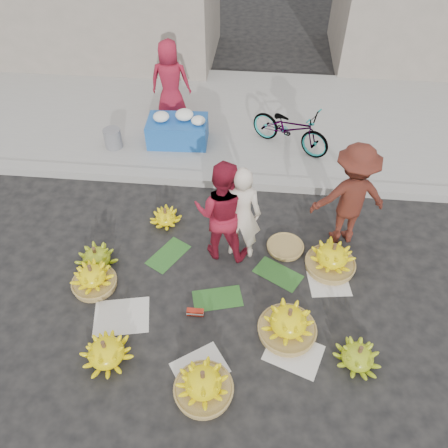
# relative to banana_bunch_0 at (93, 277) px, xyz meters

# --- Properties ---
(ground) EXTENTS (80.00, 80.00, 0.00)m
(ground) POSITION_rel_banana_bunch_0_xyz_m (1.79, 0.15, -0.17)
(ground) COLOR black
(ground) RESTS_ON ground
(curb) EXTENTS (40.00, 0.25, 0.15)m
(curb) POSITION_rel_banana_bunch_0_xyz_m (1.79, 2.35, -0.10)
(curb) COLOR gray
(curb) RESTS_ON ground
(sidewalk) EXTENTS (40.00, 4.00, 0.12)m
(sidewalk) POSITION_rel_banana_bunch_0_xyz_m (1.79, 4.45, -0.11)
(sidewalk) COLOR gray
(sidewalk) RESTS_ON ground
(newspaper_scatter) EXTENTS (3.20, 1.80, 0.00)m
(newspaper_scatter) POSITION_rel_banana_bunch_0_xyz_m (1.79, -0.65, -0.17)
(newspaper_scatter) COLOR silver
(newspaper_scatter) RESTS_ON ground
(banana_leaves) EXTENTS (2.00, 1.00, 0.00)m
(banana_leaves) POSITION_rel_banana_bunch_0_xyz_m (1.69, 0.35, -0.17)
(banana_leaves) COLOR #20541C
(banana_leaves) RESTS_ON ground
(banana_bunch_0) EXTENTS (0.65, 0.65, 0.42)m
(banana_bunch_0) POSITION_rel_banana_bunch_0_xyz_m (0.00, 0.00, 0.00)
(banana_bunch_0) COLOR olive
(banana_bunch_0) RESTS_ON ground
(banana_bunch_1) EXTENTS (0.68, 0.68, 0.37)m
(banana_bunch_1) POSITION_rel_banana_bunch_0_xyz_m (0.49, -1.04, -0.01)
(banana_bunch_1) COLOR #FFEC0C
(banana_bunch_1) RESTS_ON ground
(banana_bunch_2) EXTENTS (0.67, 0.67, 0.45)m
(banana_bunch_2) POSITION_rel_banana_bunch_0_xyz_m (1.68, -1.33, 0.02)
(banana_bunch_2) COLOR olive
(banana_bunch_2) RESTS_ON ground
(banana_bunch_3) EXTENTS (0.65, 0.65, 0.33)m
(banana_bunch_3) POSITION_rel_banana_bunch_0_xyz_m (3.42, -0.80, -0.03)
(banana_bunch_3) COLOR #7C9F16
(banana_bunch_3) RESTS_ON ground
(banana_bunch_4) EXTENTS (0.71, 0.71, 0.48)m
(banana_bunch_4) POSITION_rel_banana_bunch_0_xyz_m (2.61, -0.47, 0.04)
(banana_bunch_4) COLOR olive
(banana_bunch_4) RESTS_ON ground
(banana_bunch_5) EXTENTS (0.69, 0.69, 0.47)m
(banana_bunch_5) POSITION_rel_banana_bunch_0_xyz_m (3.22, 0.65, 0.03)
(banana_bunch_5) COLOR olive
(banana_bunch_5) RESTS_ON ground
(banana_bunch_6) EXTENTS (0.60, 0.60, 0.34)m
(banana_bunch_6) POSITION_rel_banana_bunch_0_xyz_m (-0.08, 0.38, -0.03)
(banana_bunch_6) COLOR #7C9F16
(banana_bunch_6) RESTS_ON ground
(banana_bunch_7) EXTENTS (0.51, 0.51, 0.29)m
(banana_bunch_7) POSITION_rel_banana_bunch_0_xyz_m (0.73, 1.32, -0.05)
(banana_bunch_7) COLOR #FFEC0C
(banana_bunch_7) RESTS_ON ground
(basket_spare) EXTENTS (0.65, 0.65, 0.06)m
(basket_spare) POSITION_rel_banana_bunch_0_xyz_m (2.59, 0.94, -0.14)
(basket_spare) COLOR olive
(basket_spare) RESTS_ON ground
(incense_stack) EXTENTS (0.22, 0.07, 0.09)m
(incense_stack) POSITION_rel_banana_bunch_0_xyz_m (1.43, -0.33, -0.12)
(incense_stack) COLOR #A92212
(incense_stack) RESTS_ON ground
(vendor_cream) EXTENTS (0.58, 0.40, 1.53)m
(vendor_cream) POSITION_rel_banana_bunch_0_xyz_m (1.92, 0.82, 0.59)
(vendor_cream) COLOR beige
(vendor_cream) RESTS_ON ground
(vendor_red) EXTENTS (0.83, 0.67, 1.59)m
(vendor_red) POSITION_rel_banana_bunch_0_xyz_m (1.66, 0.80, 0.62)
(vendor_red) COLOR maroon
(vendor_red) RESTS_ON ground
(man_striped) EXTENTS (1.15, 0.79, 1.64)m
(man_striped) POSITION_rel_banana_bunch_0_xyz_m (3.42, 1.26, 0.65)
(man_striped) COLOR maroon
(man_striped) RESTS_ON ground
(flower_table) EXTENTS (1.12, 0.73, 0.63)m
(flower_table) POSITION_rel_banana_bunch_0_xyz_m (0.58, 3.38, 0.21)
(flower_table) COLOR #184FA2
(flower_table) RESTS_ON sidewalk
(grey_bucket) EXTENTS (0.32, 0.32, 0.36)m
(grey_bucket) POSITION_rel_banana_bunch_0_xyz_m (-0.59, 3.10, 0.13)
(grey_bucket) COLOR slate
(grey_bucket) RESTS_ON sidewalk
(flower_vendor) EXTENTS (0.79, 0.53, 1.56)m
(flower_vendor) POSITION_rel_banana_bunch_0_xyz_m (0.33, 4.22, 0.73)
(flower_vendor) COLOR maroon
(flower_vendor) RESTS_ON sidewalk
(bicycle) EXTENTS (1.24, 1.61, 0.81)m
(bicycle) POSITION_rel_banana_bunch_0_xyz_m (2.64, 3.41, 0.35)
(bicycle) COLOR gray
(bicycle) RESTS_ON sidewalk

